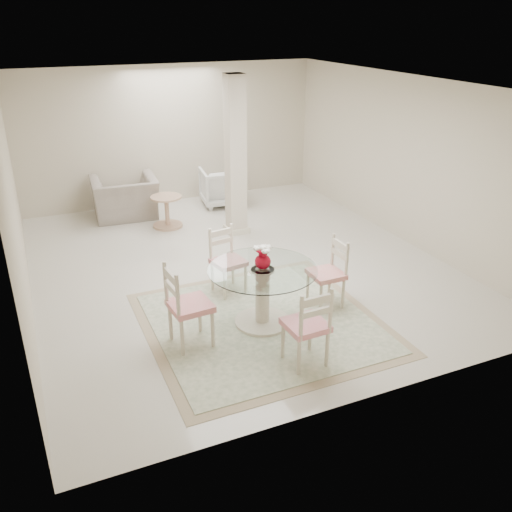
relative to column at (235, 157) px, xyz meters
name	(u,v)px	position (x,y,z in m)	size (l,w,h in m)	color
ground	(238,264)	(-0.50, -1.30, -1.35)	(7.00, 7.00, 0.00)	beige
room_shell	(236,146)	(-0.50, -1.30, 0.51)	(6.02, 7.02, 2.71)	beige
column	(235,157)	(0.00, 0.00, 0.00)	(0.30, 0.30, 2.70)	beige
area_rug	(262,323)	(-0.87, -3.06, -1.34)	(2.85, 2.85, 0.02)	tan
dining_table	(263,296)	(-0.87, -3.06, -0.96)	(1.33, 1.33, 0.77)	beige
red_vase	(263,257)	(-0.87, -3.06, -0.44)	(0.23, 0.22, 0.30)	#AC051A
dining_chair_east	(331,268)	(0.15, -2.97, -0.80)	(0.42, 0.42, 1.04)	beige
dining_chair_north	(226,256)	(-0.96, -2.04, -0.81)	(0.47, 0.47, 1.02)	#F6E9CA
dining_chair_west	(184,300)	(-1.89, -3.15, -0.75)	(0.50, 0.50, 1.14)	beige
dining_chair_south	(309,321)	(-0.78, -4.07, -0.78)	(0.45, 0.45, 1.08)	beige
recliner_taupe	(125,198)	(-1.65, 1.55, -0.97)	(1.18, 1.03, 0.77)	#A19285
armchair_white	(222,187)	(0.29, 1.53, -0.98)	(0.80, 0.82, 0.75)	white
side_table	(167,213)	(-1.06, 0.73, -1.08)	(0.56, 0.56, 0.58)	tan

